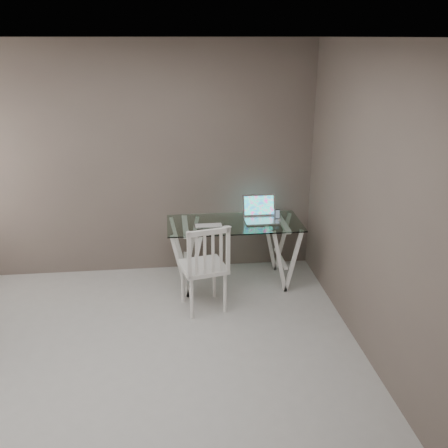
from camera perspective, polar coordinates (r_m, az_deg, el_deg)
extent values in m
plane|color=#AFADA8|center=(4.38, -9.44, -17.78)|extent=(4.50, 4.50, 0.00)
cube|color=white|center=(3.45, -12.21, 20.14)|extent=(4.00, 4.50, 0.02)
cube|color=#64564E|center=(5.85, -9.30, 7.01)|extent=(4.00, 0.02, 2.70)
cube|color=#64564E|center=(4.07, 18.68, 0.06)|extent=(0.02, 4.50, 2.70)
cube|color=silver|center=(5.59, 1.18, 0.09)|extent=(1.50, 0.70, 0.01)
cube|color=white|center=(5.69, -4.35, -3.69)|extent=(0.24, 0.62, 0.72)
cube|color=white|center=(5.83, 6.53, -3.17)|extent=(0.24, 0.62, 0.72)
cube|color=white|center=(5.18, -2.40, -4.91)|extent=(0.53, 0.53, 0.04)
cylinder|color=white|center=(5.10, -3.70, -8.51)|extent=(0.04, 0.04, 0.45)
cylinder|color=white|center=(5.19, 0.12, -7.89)|extent=(0.04, 0.04, 0.45)
cylinder|color=white|center=(5.40, -4.74, -6.75)|extent=(0.04, 0.04, 0.45)
cylinder|color=white|center=(5.49, -1.12, -6.21)|extent=(0.04, 0.04, 0.45)
cube|color=white|center=(4.90, -1.74, -3.28)|extent=(0.44, 0.13, 0.49)
cube|color=silver|center=(5.64, 4.29, 0.38)|extent=(0.38, 0.26, 0.02)
cube|color=#19D899|center=(5.76, 4.02, 2.15)|extent=(0.38, 0.09, 0.24)
cube|color=silver|center=(5.49, -1.78, -0.19)|extent=(0.31, 0.13, 0.01)
ellipsoid|color=white|center=(5.41, 0.32, -0.35)|extent=(0.11, 0.06, 0.03)
cube|color=white|center=(5.70, 6.13, 0.53)|extent=(0.07, 0.07, 0.01)
cube|color=black|center=(5.69, 6.13, 1.13)|extent=(0.05, 0.03, 0.11)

